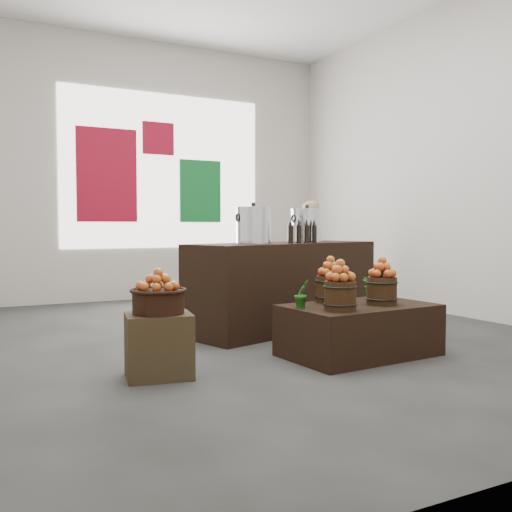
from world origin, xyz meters
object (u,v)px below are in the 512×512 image
display_table (359,330)px  counter (285,286)px  shopper (308,253)px  stock_pot_center (307,226)px  wicker_basket (158,302)px  stock_pot_left (253,226)px  crate (159,346)px

display_table → counter: size_ratio=0.56×
shopper → display_table: bearing=52.0°
display_table → stock_pot_center: (0.43, 1.53, 0.91)m
wicker_basket → shopper: size_ratio=0.26×
stock_pot_left → shopper: 2.48m
stock_pot_left → wicker_basket: bearing=-139.9°
crate → display_table: size_ratio=0.37×
display_table → stock_pot_center: 1.84m
display_table → counter: (0.08, 1.43, 0.25)m
stock_pot_center → display_table: bearing=-105.8°
display_table → shopper: shopper is taller
stock_pot_center → shopper: 1.78m
display_table → shopper: 3.33m
crate → wicker_basket: size_ratio=1.25×
crate → stock_pot_left: 2.04m
display_table → counter: 1.45m
stock_pot_left → stock_pot_center: same height
display_table → stock_pot_left: 1.62m
crate → shopper: 4.31m
display_table → stock_pot_left: size_ratio=3.60×
wicker_basket → counter: 2.28m
counter → shopper: shopper is taller
wicker_basket → shopper: (3.17, 2.88, 0.18)m
crate → stock_pot_center: size_ratio=1.34×
crate → stock_pot_left: bearing=40.1°
stock_pot_left → stock_pot_center: 0.85m
wicker_basket → stock_pot_center: 2.69m
crate → counter: counter is taller
wicker_basket → display_table: wicker_basket is taller
display_table → stock_pot_left: (-0.38, 1.29, 0.91)m
counter → stock_pot_center: 0.75m
wicker_basket → crate: bearing=0.0°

